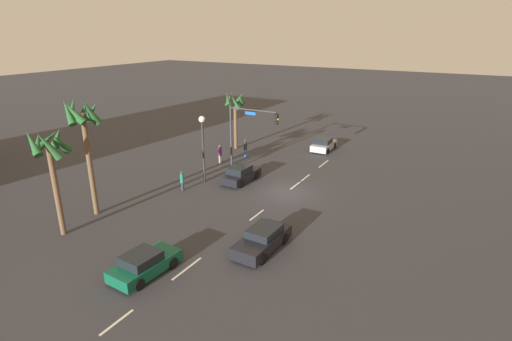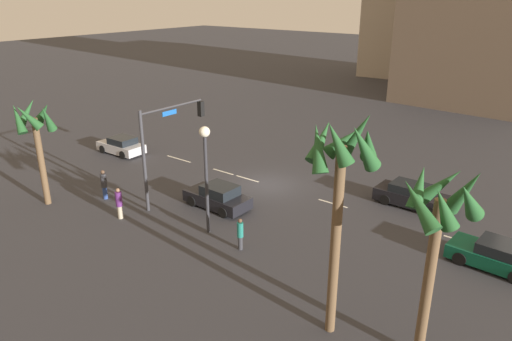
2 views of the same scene
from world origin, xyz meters
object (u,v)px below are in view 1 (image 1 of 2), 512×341
pedestrian_2 (245,148)px  traffic_signal (247,127)px  pedestrian_1 (220,153)px  car_2 (324,145)px  streetlamp (203,136)px  palm_tree_0 (83,124)px  palm_tree_2 (235,105)px  car_0 (241,174)px  car_1 (144,264)px  pedestrian_0 (182,180)px  palm_tree_1 (49,153)px  car_3 (262,239)px

pedestrian_2 → traffic_signal: bearing=-146.8°
traffic_signal → pedestrian_1: size_ratio=3.27×
car_2 → streetlamp: streetlamp is taller
traffic_signal → pedestrian_1: bearing=82.7°
palm_tree_0 → palm_tree_2: palm_tree_0 is taller
traffic_signal → pedestrian_2: (3.43, 2.25, -3.14)m
car_0 → traffic_signal: 4.72m
car_1 → pedestrian_2: 22.10m
pedestrian_0 → pedestrian_2: size_ratio=0.90×
palm_tree_0 → pedestrian_1: bearing=-4.4°
traffic_signal → pedestrian_0: 8.15m
pedestrian_0 → palm_tree_1: palm_tree_1 is taller
pedestrian_1 → pedestrian_2: size_ratio=0.98×
car_3 → pedestrian_2: pedestrian_2 is taller
car_3 → pedestrian_1: 17.29m
car_0 → palm_tree_0: 13.67m
streetlamp → pedestrian_2: streetlamp is taller
car_1 → palm_tree_1: size_ratio=0.56×
car_1 → pedestrian_2: (21.16, 6.37, 0.38)m
car_1 → palm_tree_1: palm_tree_1 is taller
car_0 → car_2: car_0 is taller
palm_tree_1 → traffic_signal: bearing=-12.7°
palm_tree_1 → palm_tree_2: palm_tree_1 is taller
car_2 → palm_tree_0: 25.99m
palm_tree_0 → palm_tree_1: palm_tree_0 is taller
car_3 → pedestrian_1: (12.59, 11.85, 0.33)m
pedestrian_2 → palm_tree_2: bearing=50.6°
car_0 → traffic_signal: (2.98, 1.14, 3.48)m
palm_tree_0 → car_2: bearing=-19.7°
pedestrian_1 → car_0: bearing=-126.9°
car_0 → streetlamp: 4.72m
pedestrian_0 → palm_tree_0: bearing=158.8°
car_1 → pedestrian_0: 12.11m
pedestrian_2 → palm_tree_1: bearing=175.6°
streetlamp → palm_tree_0: bearing=162.2°
palm_tree_0 → car_1: bearing=-114.0°
pedestrian_2 → palm_tree_2: size_ratio=0.30×
pedestrian_1 → palm_tree_1: palm_tree_1 is taller
pedestrian_2 → pedestrian_0: bearing=-178.3°
car_2 → pedestrian_0: size_ratio=2.34×
pedestrian_0 → palm_tree_0: size_ratio=0.20×
pedestrian_1 → streetlamp: bearing=-160.0°
car_3 → traffic_signal: traffic_signal is taller
car_0 → car_3: (-9.18, -7.30, -0.02)m
car_3 → streetlamp: size_ratio=0.77×
car_2 → pedestrian_1: 12.04m
pedestrian_0 → palm_tree_2: 13.76m
streetlamp → pedestrian_1: size_ratio=3.17×
traffic_signal → pedestrian_2: traffic_signal is taller
palm_tree_0 → palm_tree_1: size_ratio=1.18×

